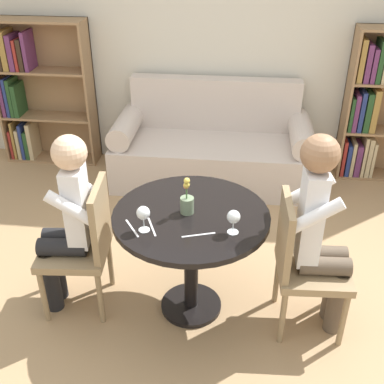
% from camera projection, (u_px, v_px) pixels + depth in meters
% --- Properties ---
extents(ground_plane, '(16.00, 16.00, 0.00)m').
position_uv_depth(ground_plane, '(191.00, 306.00, 3.22)').
color(ground_plane, tan).
extents(back_wall, '(5.20, 0.05, 2.70)m').
position_uv_depth(back_wall, '(218.00, 27.00, 4.43)').
color(back_wall, beige).
rests_on(back_wall, ground_plane).
extents(round_table, '(0.94, 0.94, 0.74)m').
position_uv_depth(round_table, '(191.00, 234.00, 2.92)').
color(round_table, black).
rests_on(round_table, ground_plane).
extents(couch, '(1.84, 0.80, 0.92)m').
position_uv_depth(couch, '(212.00, 149.00, 4.60)').
color(couch, beige).
rests_on(couch, ground_plane).
extents(bookshelf_left, '(0.94, 0.28, 1.43)m').
position_uv_depth(bookshelf_left, '(35.00, 92.00, 4.80)').
color(bookshelf_left, '#93704C').
rests_on(bookshelf_left, ground_plane).
extents(bookshelf_right, '(0.94, 0.28, 1.43)m').
position_uv_depth(bookshelf_right, '(381.00, 108.00, 4.48)').
color(bookshelf_right, '#93704C').
rests_on(bookshelf_right, ground_plane).
extents(chair_left, '(0.45, 0.45, 0.90)m').
position_uv_depth(chair_left, '(84.00, 242.00, 3.01)').
color(chair_left, '#937A56').
rests_on(chair_left, ground_plane).
extents(chair_right, '(0.44, 0.44, 0.90)m').
position_uv_depth(chair_right, '(302.00, 260.00, 2.86)').
color(chair_right, '#937A56').
rests_on(chair_right, ground_plane).
extents(person_left, '(0.44, 0.36, 1.22)m').
position_uv_depth(person_left, '(67.00, 221.00, 2.93)').
color(person_left, black).
rests_on(person_left, ground_plane).
extents(person_right, '(0.43, 0.35, 1.30)m').
position_uv_depth(person_right, '(321.00, 232.00, 2.75)').
color(person_right, brown).
rests_on(person_right, ground_plane).
extents(wine_glass_left, '(0.08, 0.08, 0.15)m').
position_uv_depth(wine_glass_left, '(143.00, 214.00, 2.64)').
color(wine_glass_left, white).
rests_on(wine_glass_left, round_table).
extents(wine_glass_right, '(0.08, 0.08, 0.14)m').
position_uv_depth(wine_glass_right, '(234.00, 218.00, 2.63)').
color(wine_glass_right, white).
rests_on(wine_glass_right, round_table).
extents(flower_vase, '(0.08, 0.08, 0.24)m').
position_uv_depth(flower_vase, '(187.00, 201.00, 2.81)').
color(flower_vase, gray).
rests_on(flower_vase, round_table).
extents(knife_left_setting, '(0.11, 0.16, 0.00)m').
position_uv_depth(knife_left_setting, '(132.00, 228.00, 2.71)').
color(knife_left_setting, silver).
rests_on(knife_left_setting, round_table).
extents(fork_left_setting, '(0.08, 0.18, 0.00)m').
position_uv_depth(fork_left_setting, '(152.00, 227.00, 2.72)').
color(fork_left_setting, silver).
rests_on(fork_left_setting, round_table).
extents(knife_right_setting, '(0.18, 0.07, 0.00)m').
position_uv_depth(knife_right_setting, '(199.00, 235.00, 2.66)').
color(knife_right_setting, silver).
rests_on(knife_right_setting, round_table).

